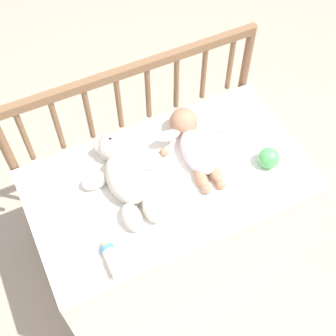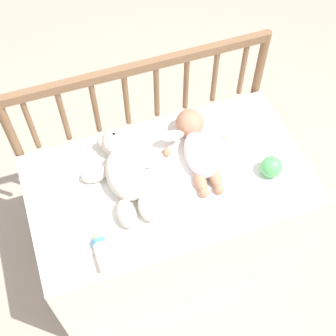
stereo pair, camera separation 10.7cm
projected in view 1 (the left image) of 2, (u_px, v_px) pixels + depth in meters
The scene contains 8 objects.
ground_plane at pixel (169, 241), 2.25m from camera, with size 12.00×12.00×0.00m, color tan.
crib_mattress at pixel (169, 214), 2.02m from camera, with size 1.08×0.61×0.55m.
crib_rail at pixel (135, 113), 1.92m from camera, with size 1.08×0.04×0.86m.
blanket at pixel (162, 173), 1.81m from camera, with size 0.78×0.49×0.01m.
teddy_bear at pixel (125, 175), 1.74m from camera, with size 0.33×0.42×0.12m.
baby at pixel (194, 144), 1.83m from camera, with size 0.27×0.38×0.11m.
toy_ball at pixel (269, 158), 1.80m from camera, with size 0.08×0.08×0.08m.
baby_bottle at pixel (112, 258), 1.59m from camera, with size 0.05×0.14×0.05m.
Camera 1 is at (-0.43, -0.88, 2.05)m, focal length 50.00 mm.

